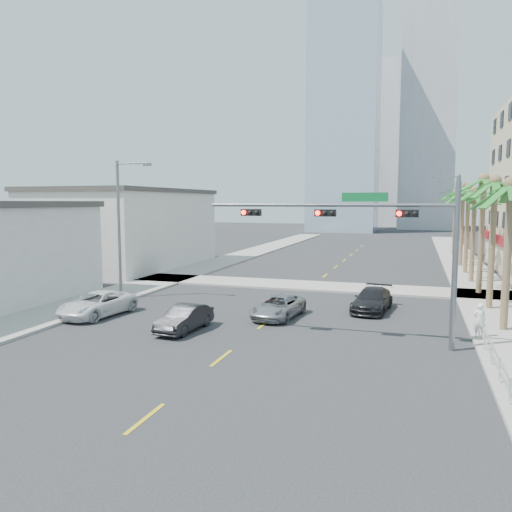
{
  "coord_description": "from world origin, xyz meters",
  "views": [
    {
      "loc": [
        7.41,
        -14.37,
        6.34
      ],
      "look_at": [
        -0.62,
        10.51,
        3.5
      ],
      "focal_mm": 35.0,
      "sensor_mm": 36.0,
      "label": 1
    }
  ],
  "objects": [
    {
      "name": "palm_tree_2",
      "position": [
        11.6,
        22.4,
        7.78
      ],
      "size": [
        4.8,
        4.8,
        8.52
      ],
      "color": "brown",
      "rests_on": "ground"
    },
    {
      "name": "palm_tree_6",
      "position": [
        11.6,
        43.2,
        7.08
      ],
      "size": [
        4.8,
        4.8,
        7.8
      ],
      "color": "brown",
      "rests_on": "ground"
    },
    {
      "name": "car_parked_far",
      "position": [
        -9.4,
        8.93,
        0.67
      ],
      "size": [
        2.81,
        5.07,
        1.34
      ],
      "primitive_type": "imported",
      "rotation": [
        0.0,
        0.0,
        -0.12
      ],
      "color": "white",
      "rests_on": "ground"
    },
    {
      "name": "sidewalk_right",
      "position": [
        12.0,
        20.0,
        0.07
      ],
      "size": [
        4.0,
        120.0,
        0.15
      ],
      "primitive_type": "cube",
      "color": "gray",
      "rests_on": "ground"
    },
    {
      "name": "guardrail",
      "position": [
        10.3,
        6.0,
        0.67
      ],
      "size": [
        0.08,
        8.08,
        1.0
      ],
      "color": "silver",
      "rests_on": "ground"
    },
    {
      "name": "tower_far_left",
      "position": [
        -8.0,
        95.0,
        24.0
      ],
      "size": [
        14.0,
        14.0,
        48.0
      ],
      "primitive_type": "cube",
      "color": "#99B2C6",
      "rests_on": "ground"
    },
    {
      "name": "sidewalk_left",
      "position": [
        -12.0,
        20.0,
        0.07
      ],
      "size": [
        4.0,
        120.0,
        0.15
      ],
      "primitive_type": "cube",
      "color": "gray",
      "rests_on": "ground"
    },
    {
      "name": "pedestrian",
      "position": [
        10.3,
        10.19,
        0.93
      ],
      "size": [
        0.61,
        0.44,
        1.56
      ],
      "primitive_type": "imported",
      "rotation": [
        0.0,
        0.0,
        3.27
      ],
      "color": "white",
      "rests_on": "sidewalk_right"
    },
    {
      "name": "car_lane_left",
      "position": [
        -3.35,
        7.49,
        0.63
      ],
      "size": [
        1.64,
        3.91,
        1.26
      ],
      "primitive_type": "imported",
      "rotation": [
        0.0,
        0.0,
        -0.08
      ],
      "color": "black",
      "rests_on": "ground"
    },
    {
      "name": "traffic_signal_mast",
      "position": [
        5.78,
        7.95,
        5.06
      ],
      "size": [
        11.12,
        0.54,
        7.2
      ],
      "color": "slate",
      "rests_on": "ground"
    },
    {
      "name": "palm_tree_4",
      "position": [
        11.6,
        32.8,
        7.43
      ],
      "size": [
        4.8,
        4.8,
        8.16
      ],
      "color": "brown",
      "rests_on": "ground"
    },
    {
      "name": "palm_tree_0",
      "position": [
        11.6,
        12.0,
        7.08
      ],
      "size": [
        4.8,
        4.8,
        7.8
      ],
      "color": "brown",
      "rests_on": "ground"
    },
    {
      "name": "sidewalk_cross",
      "position": [
        0.0,
        22.0,
        0.07
      ],
      "size": [
        80.0,
        4.0,
        0.15
      ],
      "primitive_type": "cube",
      "color": "gray",
      "rests_on": "ground"
    },
    {
      "name": "palm_tree_1",
      "position": [
        11.6,
        17.2,
        7.43
      ],
      "size": [
        4.8,
        4.8,
        8.16
      ],
      "color": "brown",
      "rests_on": "ground"
    },
    {
      "name": "palm_tree_3",
      "position": [
        11.6,
        27.6,
        7.08
      ],
      "size": [
        4.8,
        4.8,
        7.8
      ],
      "color": "brown",
      "rests_on": "ground"
    },
    {
      "name": "ground",
      "position": [
        0.0,
        0.0,
        0.0
      ],
      "size": [
        260.0,
        260.0,
        0.0
      ],
      "primitive_type": "plane",
      "color": "#262628",
      "rests_on": "ground"
    },
    {
      "name": "streetlight_right",
      "position": [
        11.0,
        38.0,
        5.06
      ],
      "size": [
        2.55,
        0.25,
        9.0
      ],
      "color": "slate",
      "rests_on": "ground"
    },
    {
      "name": "car_lane_right",
      "position": [
        5.08,
        14.92,
        0.66
      ],
      "size": [
        2.34,
        4.74,
        1.33
      ],
      "primitive_type": "imported",
      "rotation": [
        0.0,
        0.0,
        -0.11
      ],
      "color": "black",
      "rests_on": "ground"
    },
    {
      "name": "palm_tree_5",
      "position": [
        11.6,
        38.0,
        7.78
      ],
      "size": [
        4.8,
        4.8,
        8.52
      ],
      "color": "brown",
      "rests_on": "ground"
    },
    {
      "name": "car_lane_center",
      "position": [
        0.3,
        11.66,
        0.61
      ],
      "size": [
        2.49,
        4.57,
        1.22
      ],
      "primitive_type": "imported",
      "rotation": [
        0.0,
        0.0,
        -0.11
      ],
      "color": "#A2A2A6",
      "rests_on": "ground"
    },
    {
      "name": "tower_far_center",
      "position": [
        -3.0,
        125.0,
        21.0
      ],
      "size": [
        16.0,
        16.0,
        42.0
      ],
      "primitive_type": "cube",
      "color": "#ADADB2",
      "rests_on": "ground"
    },
    {
      "name": "streetlight_left",
      "position": [
        -11.0,
        14.0,
        5.06
      ],
      "size": [
        2.55,
        0.25,
        9.0
      ],
      "color": "slate",
      "rests_on": "ground"
    },
    {
      "name": "building_left_far",
      "position": [
        -19.5,
        28.0,
        3.6
      ],
      "size": [
        11.0,
        18.0,
        7.2
      ],
      "primitive_type": "cube",
      "color": "beige",
      "rests_on": "ground"
    },
    {
      "name": "palm_tree_7",
      "position": [
        11.6,
        48.4,
        7.43
      ],
      "size": [
        4.8,
        4.8,
        8.16
      ],
      "color": "brown",
      "rests_on": "ground"
    },
    {
      "name": "tower_far_right",
      "position": [
        9.0,
        110.0,
        30.0
      ],
      "size": [
        12.0,
        12.0,
        60.0
      ],
      "primitive_type": "cube",
      "color": "#ADADB2",
      "rests_on": "ground"
    }
  ]
}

